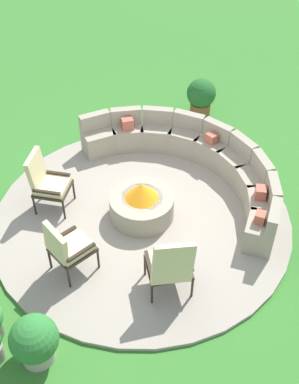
{
  "coord_description": "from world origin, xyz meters",
  "views": [
    {
      "loc": [
        3.84,
        -4.35,
        5.8
      ],
      "look_at": [
        0.0,
        0.2,
        0.45
      ],
      "focal_mm": 44.87,
      "sensor_mm": 36.0,
      "label": 1
    }
  ],
  "objects": [
    {
      "name": "ground_plane",
      "position": [
        0.0,
        0.0,
        0.0
      ],
      "size": [
        24.0,
        24.0,
        0.0
      ],
      "primitive_type": "plane",
      "color": "#387A2D"
    },
    {
      "name": "curved_stone_bench",
      "position": [
        0.04,
        1.47,
        0.38
      ],
      "size": [
        4.28,
        1.84,
        0.8
      ],
      "color": "#9E937F",
      "rests_on": "patio_circle"
    },
    {
      "name": "fire_pit",
      "position": [
        0.0,
        0.0,
        0.33
      ],
      "size": [
        1.08,
        1.08,
        0.69
      ],
      "color": "#9E937F",
      "rests_on": "patio_circle"
    },
    {
      "name": "lounge_chair_front_right",
      "position": [
        -0.05,
        -1.6,
        0.6
      ],
      "size": [
        0.61,
        0.64,
        1.03
      ],
      "rotation": [
        0.0,
        0.0,
        6.16
      ],
      "color": "#2D2319",
      "rests_on": "patio_circle"
    },
    {
      "name": "lounge_chair_front_left",
      "position": [
        -1.37,
        -0.84,
        0.62
      ],
      "size": [
        0.75,
        0.75,
        1.09
      ],
      "rotation": [
        0.0,
        0.0,
        5.21
      ],
      "color": "#2D2319",
      "rests_on": "patio_circle"
    },
    {
      "name": "potted_plant_3",
      "position": [
        -1.11,
        3.22,
        0.48
      ],
      "size": [
        0.62,
        0.62,
        0.87
      ],
      "color": "brown",
      "rests_on": "ground_plane"
    },
    {
      "name": "potted_plant_2",
      "position": [
        0.66,
        -2.82,
        0.4
      ],
      "size": [
        0.63,
        0.63,
        0.76
      ],
      "color": "#A89E8E",
      "rests_on": "ground_plane"
    },
    {
      "name": "patio_circle",
      "position": [
        0.0,
        0.0,
        0.03
      ],
      "size": [
        5.02,
        5.02,
        0.06
      ],
      "primitive_type": "cylinder",
      "color": "#9E9384",
      "rests_on": "ground_plane"
    },
    {
      "name": "lounge_chair_back_left",
      "position": [
        1.32,
        -0.91,
        0.62
      ],
      "size": [
        0.82,
        0.86,
        1.1
      ],
      "rotation": [
        0.0,
        0.0,
        7.18
      ],
      "color": "#2D2319",
      "rests_on": "patio_circle"
    }
  ]
}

